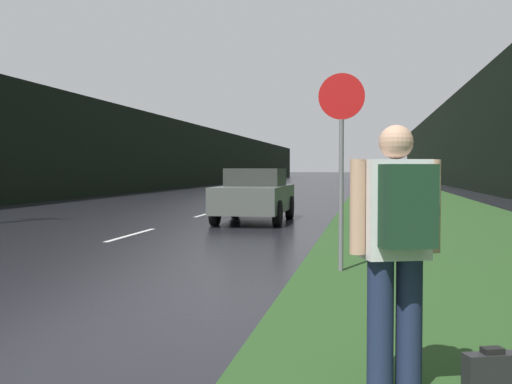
{
  "coord_description": "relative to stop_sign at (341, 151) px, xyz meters",
  "views": [
    {
      "loc": [
        5.38,
        -0.85,
        1.52
      ],
      "look_at": [
        2.5,
        15.51,
        0.92
      ],
      "focal_mm": 45.0,
      "sensor_mm": 36.0,
      "label": 1
    }
  ],
  "objects": [
    {
      "name": "grass_verge",
      "position": [
        2.35,
        31.37,
        -1.78
      ],
      "size": [
        6.0,
        240.0,
        0.02
      ],
      "primitive_type": "cube",
      "color": "#26471E",
      "rests_on": "ground_plane"
    },
    {
      "name": "lane_stripe_d",
      "position": [
        -4.98,
        11.53,
        -1.78
      ],
      "size": [
        0.12,
        3.0,
        0.01
      ],
      "primitive_type": "cube",
      "color": "silver",
      "rests_on": "ground_plane"
    },
    {
      "name": "hitchhiker_with_backpack",
      "position": [
        0.59,
        -5.16,
        -0.75
      ],
      "size": [
        0.6,
        0.52,
        1.81
      ],
      "rotation": [
        0.0,
        0.0,
        0.34
      ],
      "color": "#1E2847",
      "rests_on": "ground_plane"
    },
    {
      "name": "lane_stripe_e",
      "position": [
        -4.98,
        18.53,
        -1.78
      ],
      "size": [
        0.12,
        3.0,
        0.01
      ],
      "primitive_type": "cube",
      "color": "silver",
      "rests_on": "ground_plane"
    },
    {
      "name": "car_passing_near",
      "position": [
        -2.81,
        8.61,
        -1.01
      ],
      "size": [
        1.9,
        4.29,
        1.53
      ],
      "rotation": [
        0.0,
        0.0,
        3.14
      ],
      "color": "#4C514C",
      "rests_on": "ground_plane"
    },
    {
      "name": "lane_stripe_c",
      "position": [
        -4.98,
        4.53,
        -1.78
      ],
      "size": [
        0.12,
        3.0,
        0.01
      ],
      "primitive_type": "cube",
      "color": "silver",
      "rests_on": "ground_plane"
    },
    {
      "name": "treeline_near_side",
      "position": [
        8.35,
        41.37,
        2.09
      ],
      "size": [
        2.0,
        140.0,
        7.76
      ],
      "primitive_type": "cube",
      "color": "black",
      "rests_on": "ground_plane"
    },
    {
      "name": "stop_sign",
      "position": [
        0.0,
        0.0,
        0.0
      ],
      "size": [
        0.68,
        0.07,
        2.92
      ],
      "color": "slate",
      "rests_on": "ground_plane"
    },
    {
      "name": "suitcase",
      "position": [
        1.22,
        -5.05,
        -1.63
      ],
      "size": [
        0.4,
        0.25,
        0.33
      ],
      "rotation": [
        0.0,
        0.0,
        0.34
      ],
      "color": "#232326",
      "rests_on": "ground_plane"
    },
    {
      "name": "treeline_far_side",
      "position": [
        -15.31,
        41.37,
        0.9
      ],
      "size": [
        2.0,
        140.0,
        5.38
      ],
      "primitive_type": "cube",
      "color": "black",
      "rests_on": "ground_plane"
    }
  ]
}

